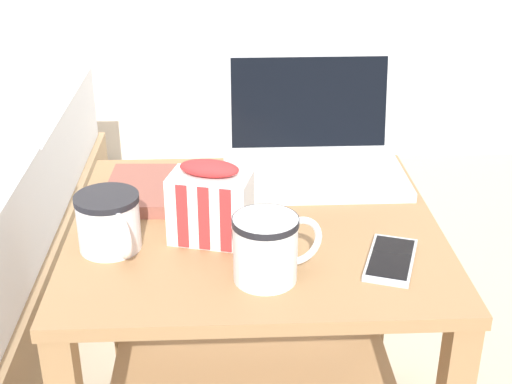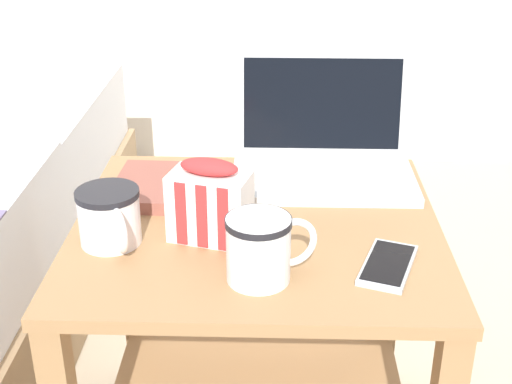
{
  "view_description": "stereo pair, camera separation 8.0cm",
  "coord_description": "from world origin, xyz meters",
  "px_view_note": "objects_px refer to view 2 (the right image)",
  "views": [
    {
      "loc": [
        -0.05,
        -1.08,
        1.13
      ],
      "look_at": [
        0.0,
        -0.04,
        0.63
      ],
      "focal_mm": 50.0,
      "sensor_mm": 36.0,
      "label": 1
    },
    {
      "loc": [
        0.03,
        -1.08,
        1.13
      ],
      "look_at": [
        0.0,
        -0.04,
        0.63
      ],
      "focal_mm": 50.0,
      "sensor_mm": 36.0,
      "label": 2
    }
  ],
  "objects_px": {
    "laptop": "(323,153)",
    "mug_front_right": "(109,214)",
    "snack_bag": "(210,203)",
    "closed_book": "(150,186)",
    "cell_phone": "(388,265)",
    "mug_front_left": "(260,246)"
  },
  "relations": [
    {
      "from": "closed_book",
      "to": "cell_phone",
      "type": "bearing_deg",
      "value": -32.16
    },
    {
      "from": "laptop",
      "to": "snack_bag",
      "type": "height_order",
      "value": "laptop"
    },
    {
      "from": "snack_bag",
      "to": "closed_book",
      "type": "xyz_separation_m",
      "value": [
        -0.13,
        0.17,
        -0.05
      ]
    },
    {
      "from": "mug_front_right",
      "to": "cell_phone",
      "type": "xyz_separation_m",
      "value": [
        0.44,
        -0.06,
        -0.05
      ]
    },
    {
      "from": "laptop",
      "to": "cell_phone",
      "type": "relative_size",
      "value": 2.29
    },
    {
      "from": "mug_front_right",
      "to": "closed_book",
      "type": "height_order",
      "value": "mug_front_right"
    },
    {
      "from": "mug_front_right",
      "to": "mug_front_left",
      "type": "bearing_deg",
      "value": -22.36
    },
    {
      "from": "mug_front_left",
      "to": "closed_book",
      "type": "bearing_deg",
      "value": 126.08
    },
    {
      "from": "mug_front_left",
      "to": "cell_phone",
      "type": "height_order",
      "value": "mug_front_left"
    },
    {
      "from": "laptop",
      "to": "closed_book",
      "type": "height_order",
      "value": "laptop"
    },
    {
      "from": "snack_bag",
      "to": "cell_phone",
      "type": "bearing_deg",
      "value": -17.1
    },
    {
      "from": "snack_bag",
      "to": "closed_book",
      "type": "relative_size",
      "value": 0.73
    },
    {
      "from": "cell_phone",
      "to": "mug_front_right",
      "type": "bearing_deg",
      "value": 171.68
    },
    {
      "from": "laptop",
      "to": "mug_front_right",
      "type": "distance_m",
      "value": 0.46
    },
    {
      "from": "cell_phone",
      "to": "mug_front_left",
      "type": "bearing_deg",
      "value": -169.39
    },
    {
      "from": "mug_front_left",
      "to": "snack_bag",
      "type": "bearing_deg",
      "value": 124.72
    },
    {
      "from": "mug_front_right",
      "to": "cell_phone",
      "type": "distance_m",
      "value": 0.45
    },
    {
      "from": "mug_front_right",
      "to": "cell_phone",
      "type": "bearing_deg",
      "value": -8.32
    },
    {
      "from": "snack_bag",
      "to": "mug_front_right",
      "type": "bearing_deg",
      "value": -172.26
    },
    {
      "from": "snack_bag",
      "to": "closed_book",
      "type": "bearing_deg",
      "value": 127.02
    },
    {
      "from": "mug_front_left",
      "to": "snack_bag",
      "type": "xyz_separation_m",
      "value": [
        -0.08,
        0.12,
        0.01
      ]
    },
    {
      "from": "mug_front_left",
      "to": "mug_front_right",
      "type": "xyz_separation_m",
      "value": [
        -0.24,
        0.1,
        -0.0
      ]
    }
  ]
}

